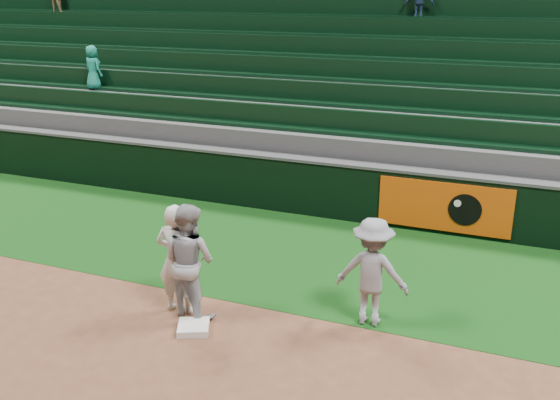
% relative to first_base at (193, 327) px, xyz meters
% --- Properties ---
extents(ground, '(70.00, 70.00, 0.00)m').
position_rel_first_base_xyz_m(ground, '(-0.17, 0.07, -0.05)').
color(ground, brown).
rests_on(ground, ground).
extents(foul_grass, '(36.00, 4.20, 0.01)m').
position_rel_first_base_xyz_m(foul_grass, '(-0.17, 3.07, -0.05)').
color(foul_grass, '#0D370F').
rests_on(foul_grass, ground).
extents(first_base, '(0.59, 0.59, 0.10)m').
position_rel_first_base_xyz_m(first_base, '(0.00, 0.00, 0.00)').
color(first_base, white).
rests_on(first_base, ground).
extents(first_baseman, '(0.67, 0.47, 1.74)m').
position_rel_first_base_xyz_m(first_baseman, '(-0.49, 0.44, 0.82)').
color(first_baseman, silver).
rests_on(first_baseman, ground).
extents(baserunner, '(0.99, 0.85, 1.77)m').
position_rel_first_base_xyz_m(baserunner, '(-0.27, 0.43, 0.84)').
color(baserunner, '#9C9FA6').
rests_on(baserunner, ground).
extents(base_coach, '(1.09, 0.65, 1.64)m').
position_rel_first_base_xyz_m(base_coach, '(2.32, 1.17, 0.78)').
color(base_coach, gray).
rests_on(base_coach, foul_grass).
extents(field_wall, '(36.00, 0.45, 1.25)m').
position_rel_first_base_xyz_m(field_wall, '(-0.15, 5.27, 0.58)').
color(field_wall, black).
rests_on(field_wall, ground).
extents(stadium_seating, '(36.00, 5.95, 5.17)m').
position_rel_first_base_xyz_m(stadium_seating, '(-0.18, 9.05, 1.65)').
color(stadium_seating, '#3C3D3F').
rests_on(stadium_seating, ground).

